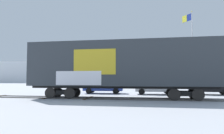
{
  "coord_description": "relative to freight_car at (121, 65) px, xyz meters",
  "views": [
    {
      "loc": [
        2.29,
        -16.66,
        1.62
      ],
      "look_at": [
        -0.55,
        0.89,
        2.69
      ],
      "focal_mm": 32.49,
      "sensor_mm": 36.0,
      "label": 1
    }
  ],
  "objects": [
    {
      "name": "parked_car_black",
      "position": [
        8.52,
        5.95,
        -1.95
      ],
      "size": [
        4.31,
        2.41,
        1.69
      ],
      "color": "black",
      "rests_on": "ground_plane"
    },
    {
      "name": "track",
      "position": [
        0.06,
        0.0,
        -2.76
      ],
      "size": [
        60.01,
        2.7,
        0.08
      ],
      "color": "#4C4742",
      "rests_on": "ground_plane"
    },
    {
      "name": "ground_plane",
      "position": [
        -0.32,
        0.0,
        -2.8
      ],
      "size": [
        260.0,
        260.0,
        0.0
      ],
      "primitive_type": "plane",
      "color": "#B2B5BC"
    },
    {
      "name": "hillside",
      "position": [
        -0.43,
        79.41,
        1.9
      ],
      "size": [
        133.8,
        35.28,
        13.54
      ],
      "color": "silver",
      "rests_on": "ground_plane"
    },
    {
      "name": "parked_car_silver",
      "position": [
        2.96,
        5.47,
        -1.93
      ],
      "size": [
        4.14,
        2.09,
        1.71
      ],
      "color": "#B7BABF",
      "rests_on": "ground_plane"
    },
    {
      "name": "flagpole",
      "position": [
        7.61,
        9.36,
        3.59
      ],
      "size": [
        1.0,
        1.36,
        10.04
      ],
      "color": "silver",
      "rests_on": "ground_plane"
    },
    {
      "name": "freight_car",
      "position": [
        0.0,
        0.0,
        0.0
      ],
      "size": [
        15.22,
        3.01,
        4.91
      ],
      "color": "#33383D",
      "rests_on": "ground_plane"
    },
    {
      "name": "parked_car_blue",
      "position": [
        -2.7,
        5.9,
        -2.01
      ],
      "size": [
        4.44,
        2.1,
        1.57
      ],
      "color": "navy",
      "rests_on": "ground_plane"
    }
  ]
}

